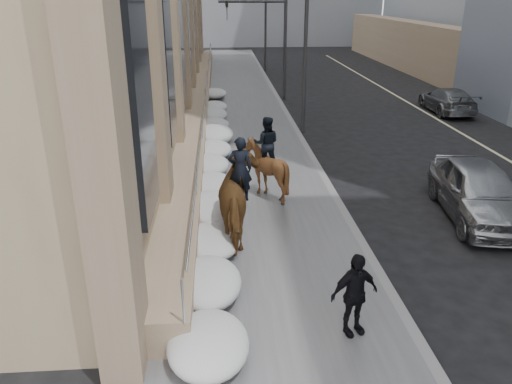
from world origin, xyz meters
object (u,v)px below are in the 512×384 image
at_px(mounted_horse_left, 242,198).
at_px(car_silver, 479,191).
at_px(pedestrian, 354,294).
at_px(mounted_horse_right, 266,165).
at_px(car_grey, 447,100).

distance_m(mounted_horse_left, car_silver, 7.18).
bearing_deg(pedestrian, car_silver, 28.54).
height_order(mounted_horse_left, car_silver, mounted_horse_left).
bearing_deg(pedestrian, mounted_horse_right, 80.73).
bearing_deg(mounted_horse_right, car_grey, -126.89).
height_order(mounted_horse_left, pedestrian, mounted_horse_left).
bearing_deg(car_grey, mounted_horse_right, 48.54).
bearing_deg(car_silver, pedestrian, -126.25).
bearing_deg(mounted_horse_left, car_grey, -131.56).
relative_size(mounted_horse_left, car_grey, 0.58).
xyz_separation_m(mounted_horse_left, pedestrian, (1.95, -4.18, -0.32)).
xyz_separation_m(pedestrian, car_grey, (10.26, 19.05, -0.28)).
height_order(pedestrian, car_grey, pedestrian).
distance_m(mounted_horse_left, pedestrian, 4.63).
height_order(car_silver, car_grey, car_silver).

